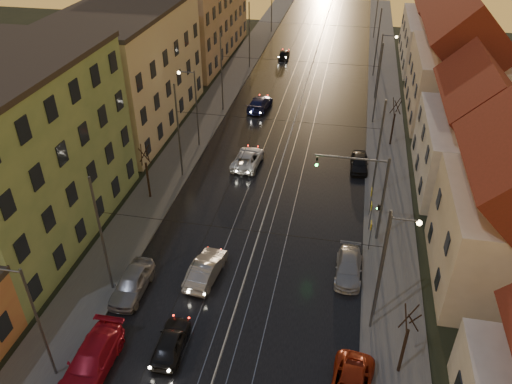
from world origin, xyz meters
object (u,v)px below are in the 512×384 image
Objects in this scene: traffic_light_mast at (370,188)px; parked_left_3 at (132,283)px; parked_right_2 at (359,163)px; driving_car_2 at (248,158)px; driving_car_4 at (284,54)px; driving_car_0 at (171,342)px; street_lamp_2 at (193,101)px; parked_left_2 at (91,361)px; driving_car_3 at (260,103)px; street_lamp_1 at (389,259)px; street_lamp_0 at (31,314)px; driving_car_1 at (206,269)px; parked_right_1 at (349,267)px; street_lamp_3 at (382,60)px.

parked_left_3 is (-15.15, -8.95, -3.81)m from traffic_light_mast.
parked_left_3 reaches higher than parked_right_2.
driving_car_4 is (-1.34, 32.01, -0.09)m from driving_car_2.
parked_right_2 reaches higher than driving_car_0.
street_lamp_2 is 27.66m from parked_left_2.
driving_car_2 is at bearing 91.24° from driving_car_4.
driving_car_2 is 13.12m from driving_car_3.
driving_car_3 is at bearing -90.21° from driving_car_0.
parked_left_2 reaches higher than driving_car_4.
street_lamp_1 and street_lamp_2 have the same top height.
street_lamp_1 is 1.00× the size of street_lamp_2.
driving_car_2 is at bearing -24.83° from street_lamp_2.
street_lamp_0 is 12.09m from driving_car_1.
parked_left_3 is 14.90m from parked_right_1.
driving_car_2 is at bearing 76.63° from street_lamp_0.
street_lamp_2 is 20.12m from driving_car_1.
street_lamp_2 is 1.00× the size of street_lamp_3.
parked_right_2 is at bearing 88.97° from parked_right_1.
traffic_light_mast is 1.41× the size of driving_car_3.
street_lamp_0 and street_lamp_2 have the same top height.
parked_right_1 is at bearing -141.73° from driving_car_0.
driving_car_1 is at bearing 55.64° from street_lamp_0.
street_lamp_2 is (-18.21, 20.00, 0.00)m from street_lamp_1.
street_lamp_0 is 2.00× the size of parked_right_2.
street_lamp_3 is 18.02m from parked_right_2.
street_lamp_0 is at bearing 84.19° from driving_car_4.
street_lamp_3 is (18.21, 16.00, 0.00)m from street_lamp_2.
traffic_light_mast is at bearing -92.27° from street_lamp_3.
driving_car_1 is 9.97m from parked_right_1.
street_lamp_3 is at bearing 134.51° from driving_car_4.
street_lamp_0 reaches higher than parked_right_1.
parked_left_2 is at bearing 69.73° from driving_car_1.
street_lamp_1 reaches higher than driving_car_2.
parked_right_2 is (16.47, 26.56, -4.20)m from street_lamp_0.
street_lamp_0 reaches higher than driving_car_3.
street_lamp_0 is 1.72× the size of driving_car_1.
street_lamp_1 is (18.21, 8.00, 0.00)m from street_lamp_0.
driving_car_2 is (-11.10, 9.23, -3.90)m from traffic_light_mast.
street_lamp_1 is at bearing 128.99° from driving_car_2.
driving_car_4 is at bearing 135.67° from street_lamp_3.
driving_car_4 is 0.82× the size of parked_right_1.
street_lamp_3 reaches higher than parked_right_1.
traffic_light_mast reaches higher than driving_car_2.
driving_car_0 is 4.51m from parked_left_2.
parked_left_3 is 1.16× the size of parked_right_2.
parked_left_2 is (-3.79, -24.49, 0.09)m from driving_car_2.
street_lamp_0 is 1.11× the size of traffic_light_mast.
street_lamp_2 is at bearing 72.12° from driving_car_3.
driving_car_3 is at bearing 65.71° from street_lamp_2.
parked_left_2 is (-2.45, -56.51, 0.18)m from driving_car_4.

